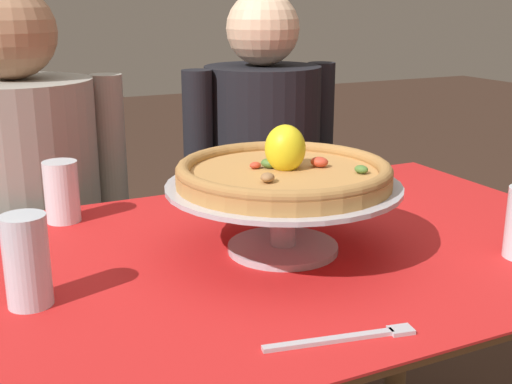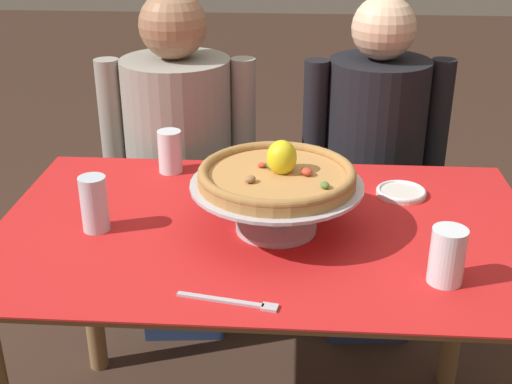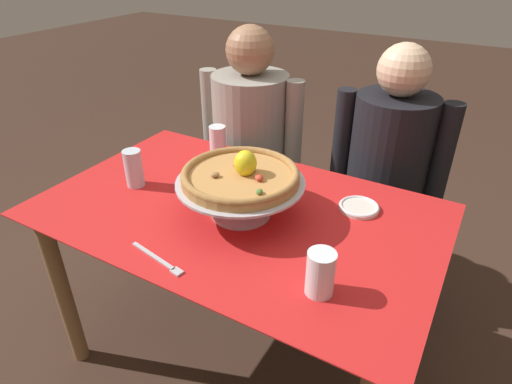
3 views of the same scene
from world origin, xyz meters
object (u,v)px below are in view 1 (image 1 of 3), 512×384
(side_plate, at_px, (365,192))
(diner_right, at_px, (262,210))
(pizza, at_px, (284,171))
(water_glass_back_left, at_px, (62,195))
(water_glass_side_left, at_px, (27,266))
(pizza_stand, at_px, (283,204))
(dinner_fork, at_px, (348,337))
(diner_left, at_px, (30,240))

(side_plate, height_order, diner_right, diner_right)
(pizza, bearing_deg, side_plate, 33.63)
(water_glass_back_left, xyz_separation_m, side_plate, (0.64, -0.12, -0.04))
(water_glass_side_left, xyz_separation_m, water_glass_back_left, (0.11, 0.36, -0.01))
(pizza_stand, xyz_separation_m, pizza, (0.00, 0.00, 0.06))
(pizza_stand, xyz_separation_m, water_glass_side_left, (-0.43, -0.03, -0.03))
(pizza, xyz_separation_m, dinner_fork, (-0.07, -0.32, -0.14))
(water_glass_back_left, relative_size, diner_left, 0.10)
(pizza_stand, bearing_deg, dinner_fork, -102.93)
(water_glass_side_left, height_order, side_plate, water_glass_side_left)
(diner_left, bearing_deg, side_plate, -33.01)
(pizza_stand, bearing_deg, diner_right, 66.30)
(water_glass_side_left, xyz_separation_m, side_plate, (0.76, 0.25, -0.05))
(pizza, relative_size, diner_left, 0.31)
(pizza_stand, distance_m, pizza, 0.06)
(pizza_stand, distance_m, water_glass_side_left, 0.43)
(pizza, relative_size, water_glass_back_left, 3.01)
(pizza_stand, distance_m, diner_left, 0.78)
(water_glass_back_left, xyz_separation_m, dinner_fork, (0.24, -0.65, -0.05))
(pizza, bearing_deg, pizza_stand, -128.90)
(pizza, bearing_deg, diner_right, 66.33)
(side_plate, xyz_separation_m, dinner_fork, (-0.40, -0.53, -0.01))
(dinner_fork, bearing_deg, water_glass_side_left, 141.10)
(diner_left, bearing_deg, water_glass_back_left, -83.82)
(dinner_fork, bearing_deg, pizza, 76.98)
(pizza, height_order, dinner_fork, pizza)
(pizza_stand, relative_size, diner_right, 0.35)
(diner_right, bearing_deg, diner_left, -177.51)
(dinner_fork, bearing_deg, diner_left, 105.98)
(pizza, relative_size, water_glass_side_left, 2.70)
(water_glass_back_left, bearing_deg, pizza_stand, -46.54)
(water_glass_back_left, distance_m, dinner_fork, 0.70)
(water_glass_side_left, xyz_separation_m, diner_left, (0.08, 0.69, -0.20))
(water_glass_back_left, distance_m, diner_left, 0.38)
(side_plate, bearing_deg, diner_right, 93.00)
(water_glass_back_left, bearing_deg, diner_left, 96.18)
(dinner_fork, distance_m, diner_right, 1.08)
(pizza, distance_m, side_plate, 0.41)
(water_glass_side_left, relative_size, diner_right, 0.12)
(pizza, height_order, diner_left, diner_left)
(pizza_stand, relative_size, pizza, 1.10)
(dinner_fork, bearing_deg, pizza_stand, 77.07)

